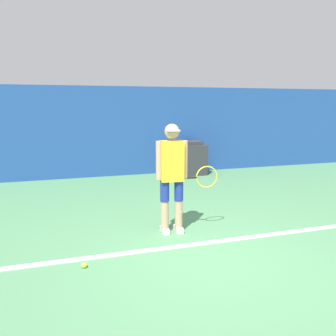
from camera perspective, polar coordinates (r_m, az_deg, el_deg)
ground_plane at (r=4.48m, az=8.16°, el=-15.11°), size 24.00×24.00×0.00m
back_wall at (r=9.24m, az=-5.87°, el=6.36°), size 24.00×0.10×2.45m
court_baseline at (r=4.83m, az=5.96°, el=-12.94°), size 21.60×0.10×0.01m
tennis_player at (r=4.94m, az=0.83°, el=-0.97°), size 0.97×0.30×1.68m
tennis_ball at (r=4.29m, az=-14.39°, el=-16.09°), size 0.07×0.07×0.07m
covered_chair at (r=9.35m, az=4.14°, el=1.66°), size 0.73×0.65×0.95m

